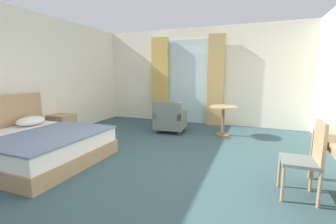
{
  "coord_description": "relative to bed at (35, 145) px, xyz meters",
  "views": [
    {
      "loc": [
        1.56,
        -3.23,
        1.46
      ],
      "look_at": [
        0.22,
        0.22,
        0.83
      ],
      "focal_mm": 24.27,
      "sensor_mm": 36.0,
      "label": 1
    }
  ],
  "objects": [
    {
      "name": "balcony_glass_door",
      "position": [
        1.52,
        3.94,
        0.95
      ],
      "size": [
        1.26,
        0.02,
        2.44
      ],
      "primitive_type": "cube",
      "color": "silver",
      "rests_on": "ground"
    },
    {
      "name": "curtain_panel_left",
      "position": [
        0.67,
        3.84,
        0.99
      ],
      "size": [
        0.52,
        0.1,
        2.54
      ],
      "primitive_type": "cube",
      "color": "tan",
      "rests_on": "ground"
    },
    {
      "name": "nightstand",
      "position": [
        -0.79,
        1.35,
        -0.02
      ],
      "size": [
        0.5,
        0.45,
        0.51
      ],
      "color": "tan",
      "rests_on": "ground"
    },
    {
      "name": "wall_back",
      "position": [
        1.87,
        4.02,
        1.11
      ],
      "size": [
        6.1,
        0.12,
        2.77
      ],
      "primitive_type": "cube",
      "color": "silver",
      "rests_on": "ground"
    },
    {
      "name": "ground",
      "position": [
        1.87,
        0.6,
        -0.32
      ],
      "size": [
        6.5,
        7.37,
        0.1
      ],
      "primitive_type": "cube",
      "color": "#334C51"
    },
    {
      "name": "wall_left",
      "position": [
        -1.12,
        0.6,
        1.11
      ],
      "size": [
        0.12,
        6.97,
        2.77
      ],
      "primitive_type": "cube",
      "color": "silver",
      "rests_on": "ground"
    },
    {
      "name": "desk_chair",
      "position": [
        4.04,
        0.29,
        0.25
      ],
      "size": [
        0.41,
        0.42,
        0.94
      ],
      "color": "slate",
      "rests_on": "ground"
    },
    {
      "name": "curtain_panel_right",
      "position": [
        2.36,
        3.84,
        0.99
      ],
      "size": [
        0.45,
        0.1,
        2.54
      ],
      "primitive_type": "cube",
      "color": "tan",
      "rests_on": "ground"
    },
    {
      "name": "round_cafe_table",
      "position": [
        2.74,
        2.79,
        0.25
      ],
      "size": [
        0.64,
        0.64,
        0.7
      ],
      "color": "tan",
      "rests_on": "ground"
    },
    {
      "name": "armchair_by_window",
      "position": [
        1.46,
        2.59,
        0.05
      ],
      "size": [
        0.77,
        0.75,
        0.8
      ],
      "color": "slate",
      "rests_on": "ground"
    },
    {
      "name": "bed",
      "position": [
        0.0,
        0.0,
        0.0
      ],
      "size": [
        2.0,
        1.82,
        1.07
      ],
      "color": "tan",
      "rests_on": "ground"
    }
  ]
}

